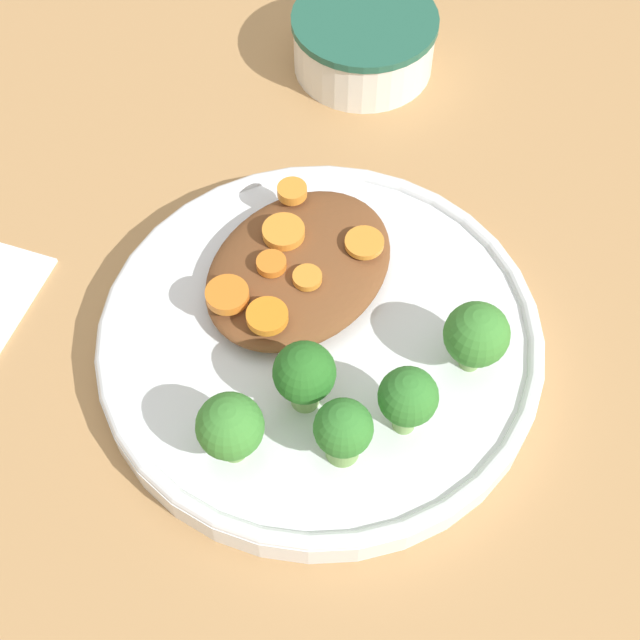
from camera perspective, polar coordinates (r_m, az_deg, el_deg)
name	(u,v)px	position (r m, az deg, el deg)	size (l,w,h in m)	color
ground_plane	(320,350)	(0.57, 0.00, -1.95)	(4.00, 4.00, 0.00)	tan
plate	(320,339)	(0.56, 0.00, -1.22)	(0.28, 0.28, 0.03)	white
dip_bowl	(364,39)	(0.73, 2.84, 17.55)	(0.11, 0.11, 0.05)	white
stew_mound	(299,267)	(0.57, -1.34, 3.38)	(0.14, 0.11, 0.02)	brown
broccoli_floret_0	(304,375)	(0.50, -1.00, -3.54)	(0.04, 0.04, 0.05)	#7FA85B
broccoli_floret_1	(476,335)	(0.52, 9.97, -0.98)	(0.04, 0.04, 0.05)	#7FA85B
broccoli_floret_2	(408,399)	(0.50, 5.64, -5.02)	(0.03, 0.03, 0.05)	#7FA85B
broccoli_floret_3	(230,428)	(0.49, -5.77, -6.87)	(0.04, 0.04, 0.05)	#759E51
broccoli_floret_4	(343,431)	(0.49, 1.50, -7.12)	(0.03, 0.03, 0.05)	#759E51
carrot_slice_0	(227,295)	(0.54, -5.96, 1.62)	(0.03, 0.03, 0.01)	orange
carrot_slice_1	(364,243)	(0.56, 2.85, 4.97)	(0.03, 0.03, 0.00)	orange
carrot_slice_2	(292,191)	(0.59, -1.80, 8.25)	(0.02, 0.02, 0.01)	orange
carrot_slice_3	(307,278)	(0.55, -0.82, 2.73)	(0.02, 0.02, 0.00)	orange
carrot_slice_4	(271,264)	(0.55, -3.13, 3.62)	(0.02, 0.02, 0.01)	orange
carrot_slice_5	(284,232)	(0.57, -2.35, 5.66)	(0.03, 0.03, 0.01)	orange
carrot_slice_6	(267,316)	(0.53, -3.40, 0.25)	(0.03, 0.03, 0.01)	orange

